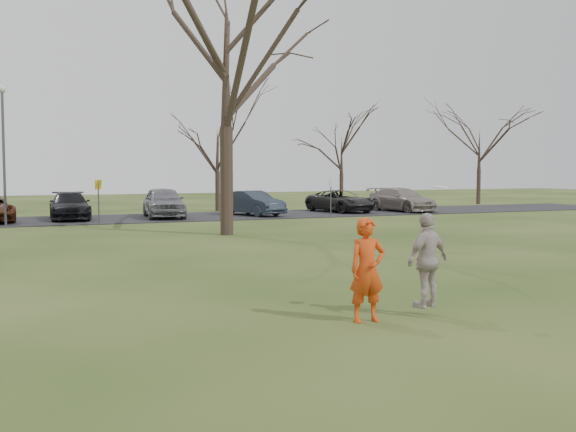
# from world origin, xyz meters

# --- Properties ---
(ground) EXTENTS (120.00, 120.00, 0.00)m
(ground) POSITION_xyz_m (0.00, 0.00, 0.00)
(ground) COLOR #1E380F
(ground) RESTS_ON ground
(parking_strip) EXTENTS (62.00, 6.50, 0.04)m
(parking_strip) POSITION_xyz_m (0.00, 25.00, 0.02)
(parking_strip) COLOR black
(parking_strip) RESTS_ON ground
(player_defender) EXTENTS (0.66, 0.45, 1.77)m
(player_defender) POSITION_xyz_m (-0.40, -0.41, 0.88)
(player_defender) COLOR #CB3D10
(player_defender) RESTS_ON ground
(car_3) EXTENTS (2.14, 4.80, 1.37)m
(car_3) POSITION_xyz_m (-3.00, 25.39, 0.72)
(car_3) COLOR black
(car_3) RESTS_ON parking_strip
(car_4) EXTENTS (2.35, 4.89, 1.61)m
(car_4) POSITION_xyz_m (1.64, 24.78, 0.85)
(car_4) COLOR slate
(car_4) RESTS_ON parking_strip
(car_5) EXTENTS (2.69, 4.32, 1.34)m
(car_5) POSITION_xyz_m (6.51, 24.48, 0.71)
(car_5) COLOR #2A333F
(car_5) RESTS_ON parking_strip
(car_6) EXTENTS (3.10, 4.98, 1.28)m
(car_6) POSITION_xyz_m (12.25, 25.28, 0.68)
(car_6) COLOR black
(car_6) RESTS_ON parking_strip
(car_7) EXTENTS (2.73, 5.06, 1.39)m
(car_7) POSITION_xyz_m (15.99, 24.49, 0.74)
(car_7) COLOR gray
(car_7) RESTS_ON parking_strip
(catching_play) EXTENTS (1.05, 0.67, 2.14)m
(catching_play) POSITION_xyz_m (0.81, -0.41, 0.99)
(catching_play) COLOR #B2A4A0
(catching_play) RESTS_ON ground
(lamp_post) EXTENTS (0.34, 0.34, 6.27)m
(lamp_post) POSITION_xyz_m (-6.00, 22.50, 3.97)
(lamp_post) COLOR #47474C
(lamp_post) RESTS_ON ground
(sign_yellow) EXTENTS (0.35, 0.35, 2.08)m
(sign_yellow) POSITION_xyz_m (-2.00, 22.00, 1.45)
(sign_yellow) COLOR #47474C
(sign_yellow) RESTS_ON ground
(sign_white) EXTENTS (0.35, 0.35, 2.08)m
(sign_white) POSITION_xyz_m (10.00, 22.00, 1.45)
(sign_white) COLOR #47474C
(sign_white) RESTS_ON ground
(big_tree) EXTENTS (9.00, 9.00, 14.00)m
(big_tree) POSITION_xyz_m (2.00, 15.00, 7.00)
(big_tree) COLOR #352821
(big_tree) RESTS_ON ground
(small_tree_row) EXTENTS (55.00, 5.90, 8.50)m
(small_tree_row) POSITION_xyz_m (4.38, 30.06, 3.89)
(small_tree_row) COLOR #352821
(small_tree_row) RESTS_ON ground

